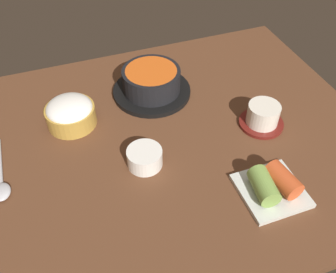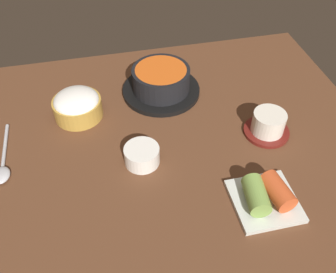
{
  "view_description": "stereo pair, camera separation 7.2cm",
  "coord_description": "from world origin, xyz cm",
  "px_view_note": "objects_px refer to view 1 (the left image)",
  "views": [
    {
      "loc": [
        -17.57,
        -55.98,
        62.35
      ],
      "look_at": [
        2.0,
        -2.0,
        5.0
      ],
      "focal_mm": 39.99,
      "sensor_mm": 36.0,
      "label": 1
    },
    {
      "loc": [
        -10.66,
        -58.0,
        62.35
      ],
      "look_at": [
        2.0,
        -2.0,
        5.0
      ],
      "focal_mm": 39.99,
      "sensor_mm": 36.0,
      "label": 2
    }
  ],
  "objects_px": {
    "stone_pot": "(151,83)",
    "spoon": "(1,183)",
    "banchan_cup_center": "(145,157)",
    "tea_cup_with_saucer": "(263,116)",
    "kimchi_plate": "(273,186)",
    "rice_bowl": "(70,113)"
  },
  "relations": [
    {
      "from": "rice_bowl",
      "to": "spoon",
      "type": "relative_size",
      "value": 0.64
    },
    {
      "from": "stone_pot",
      "to": "tea_cup_with_saucer",
      "type": "height_order",
      "value": "stone_pot"
    },
    {
      "from": "stone_pot",
      "to": "banchan_cup_center",
      "type": "bearing_deg",
      "value": -111.61
    },
    {
      "from": "banchan_cup_center",
      "to": "spoon",
      "type": "height_order",
      "value": "banchan_cup_center"
    },
    {
      "from": "banchan_cup_center",
      "to": "tea_cup_with_saucer",
      "type": "bearing_deg",
      "value": 4.71
    },
    {
      "from": "tea_cup_with_saucer",
      "to": "banchan_cup_center",
      "type": "height_order",
      "value": "tea_cup_with_saucer"
    },
    {
      "from": "spoon",
      "to": "rice_bowl",
      "type": "bearing_deg",
      "value": 39.0
    },
    {
      "from": "banchan_cup_center",
      "to": "spoon",
      "type": "distance_m",
      "value": 0.29
    },
    {
      "from": "stone_pot",
      "to": "kimchi_plate",
      "type": "height_order",
      "value": "stone_pot"
    },
    {
      "from": "stone_pot",
      "to": "spoon",
      "type": "xyz_separation_m",
      "value": [
        -0.38,
        -0.18,
        -0.03
      ]
    },
    {
      "from": "banchan_cup_center",
      "to": "stone_pot",
      "type": "bearing_deg",
      "value": 68.39
    },
    {
      "from": "tea_cup_with_saucer",
      "to": "kimchi_plate",
      "type": "xyz_separation_m",
      "value": [
        -0.08,
        -0.18,
        -0.01
      ]
    },
    {
      "from": "tea_cup_with_saucer",
      "to": "kimchi_plate",
      "type": "bearing_deg",
      "value": -114.36
    },
    {
      "from": "rice_bowl",
      "to": "spoon",
      "type": "height_order",
      "value": "rice_bowl"
    },
    {
      "from": "rice_bowl",
      "to": "banchan_cup_center",
      "type": "height_order",
      "value": "rice_bowl"
    },
    {
      "from": "rice_bowl",
      "to": "banchan_cup_center",
      "type": "xyz_separation_m",
      "value": [
        0.12,
        -0.18,
        -0.01
      ]
    },
    {
      "from": "stone_pot",
      "to": "spoon",
      "type": "relative_size",
      "value": 1.11
    },
    {
      "from": "stone_pot",
      "to": "kimchi_plate",
      "type": "xyz_separation_m",
      "value": [
        0.12,
        -0.38,
        -0.01
      ]
    },
    {
      "from": "stone_pot",
      "to": "tea_cup_with_saucer",
      "type": "distance_m",
      "value": 0.29
    },
    {
      "from": "rice_bowl",
      "to": "stone_pot",
      "type": "bearing_deg",
      "value": 11.84
    },
    {
      "from": "banchan_cup_center",
      "to": "kimchi_plate",
      "type": "xyz_separation_m",
      "value": [
        0.21,
        -0.16,
        -0.0
      ]
    },
    {
      "from": "tea_cup_with_saucer",
      "to": "spoon",
      "type": "xyz_separation_m",
      "value": [
        -0.58,
        0.02,
        -0.02
      ]
    }
  ]
}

